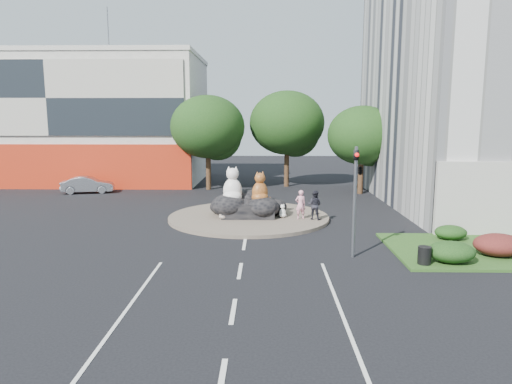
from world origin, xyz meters
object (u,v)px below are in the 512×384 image
kitten_white (283,211)px  pedestrian_pink (300,204)px  cat_white (233,184)px  cat_tabby (260,187)px  kitten_calico (223,211)px  parked_car (88,185)px  litter_bin (424,255)px  pedestrian_dark (315,205)px

kitten_white → pedestrian_pink: size_ratio=0.48×
cat_white → cat_tabby: bearing=-2.9°
cat_tabby → pedestrian_pink: (2.46, -0.51, -0.99)m
cat_white → kitten_calico: size_ratio=2.32×
cat_white → kitten_calico: cat_white is taller
pedestrian_pink → parked_car: pedestrian_pink is taller
pedestrian_pink → cat_white: bearing=-21.2°
kitten_white → parked_car: (-16.09, 10.31, 0.08)m
litter_bin → kitten_white: bearing=122.7°
kitten_calico → litter_bin: 12.42m
pedestrian_pink → parked_car: size_ratio=0.41×
kitten_calico → pedestrian_pink: (4.68, 0.19, 0.40)m
kitten_white → parked_car: size_ratio=0.20×
cat_tabby → pedestrian_dark: cat_tabby is taller
parked_car → litter_bin: 28.97m
kitten_white → pedestrian_dark: bearing=-36.1°
cat_white → pedestrian_dark: (4.99, -0.81, -1.13)m
kitten_white → pedestrian_pink: (1.07, -0.38, 0.46)m
kitten_calico → parked_car: parked_car is taller
cat_tabby → kitten_calico: (-2.22, -0.71, -1.39)m
cat_white → kitten_white: bearing=-3.9°
cat_tabby → litter_bin: bearing=-82.6°
cat_white → litter_bin: (8.75, -9.07, -1.72)m
kitten_calico → litter_bin: (9.28, -8.26, -0.19)m
litter_bin → parked_car: bearing=138.7°
cat_tabby → kitten_white: 2.02m
pedestrian_dark → cat_white: bearing=13.2°
kitten_white → pedestrian_pink: 1.22m
pedestrian_pink → cat_tabby: bearing=-24.5°
kitten_calico → parked_car: (-12.48, 10.87, 0.02)m
pedestrian_dark → litter_bin: (3.76, -8.26, -0.59)m
cat_white → cat_tabby: 1.70m
cat_tabby → parked_car: size_ratio=0.46×
cat_tabby → parked_car: 17.93m
cat_white → pedestrian_dark: size_ratio=1.26×
pedestrian_pink → pedestrian_dark: pedestrian_dark is taller
kitten_white → parked_car: parked_car is taller
kitten_white → pedestrian_dark: 2.04m
kitten_calico → pedestrian_pink: 4.70m
pedestrian_dark → kitten_white: bearing=5.7°
cat_tabby → kitten_calico: 2.71m
cat_tabby → pedestrian_dark: size_ratio=1.10×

